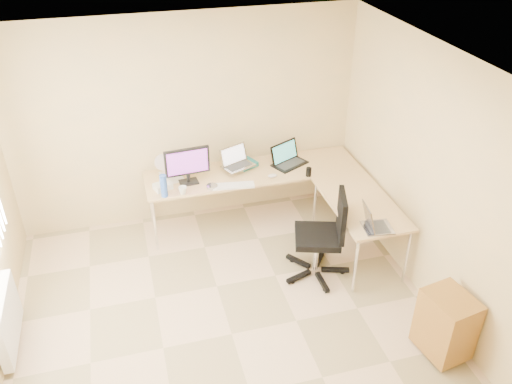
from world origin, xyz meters
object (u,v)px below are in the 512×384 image
object	(u,v)px
desk_return	(358,229)
mug	(183,190)
monitor	(187,166)
office_chair	(317,237)
laptop_black	(290,155)
desk_fan	(163,165)
laptop_return	(379,219)
keyboard	(233,186)
water_bottle	(164,186)
cabinet	(446,324)
laptop_center	(238,158)
desk_main	(254,196)

from	to	relation	value
desk_return	mug	size ratio (longest dim) A/B	13.48
monitor	office_chair	xyz separation A→B (m)	(1.21, -1.12, -0.46)
desk_return	laptop_black	xyz separation A→B (m)	(-0.50, 1.04, 0.50)
desk_fan	laptop_return	distance (m)	2.62
keyboard	office_chair	xyz separation A→B (m)	(0.72, -0.89, -0.24)
mug	water_bottle	size ratio (longest dim) A/B	0.35
keyboard	cabinet	world-z (taller)	keyboard
mug	cabinet	xyz separation A→B (m)	(2.04, -2.28, -0.42)
desk_return	laptop_return	distance (m)	0.70
laptop_center	cabinet	bearing A→B (deg)	-87.34
water_bottle	laptop_return	size ratio (longest dim) A/B	0.79
keyboard	water_bottle	world-z (taller)	water_bottle
desk_return	cabinet	size ratio (longest dim) A/B	2.05
laptop_black	water_bottle	xyz separation A→B (m)	(-1.61, -0.34, 0.00)
laptop_center	cabinet	distance (m)	3.00
keyboard	desk_return	bearing A→B (deg)	-20.12
desk_fan	cabinet	world-z (taller)	desk_fan
laptop_center	mug	size ratio (longest dim) A/B	3.87
laptop_black	desk_fan	bearing A→B (deg)	147.10
monitor	water_bottle	distance (m)	0.40
mug	office_chair	distance (m)	1.61
desk_return	keyboard	bearing A→B (deg)	151.60
mug	desk_fan	distance (m)	0.53
laptop_center	desk_fan	distance (m)	0.90
water_bottle	office_chair	size ratio (longest dim) A/B	0.26
desk_main	desk_fan	bearing A→B (deg)	169.42
desk_fan	keyboard	bearing A→B (deg)	-27.55
desk_fan	office_chair	world-z (taller)	office_chair
water_bottle	laptop_center	bearing A→B (deg)	20.85
desk_main	cabinet	xyz separation A→B (m)	(1.13, -2.58, -0.01)
desk_return	office_chair	size ratio (longest dim) A/B	1.25
monitor	laptop_return	xyz separation A→B (m)	(1.74, -1.44, -0.11)
laptop_black	desk_fan	world-z (taller)	laptop_black
mug	desk_fan	xyz separation A→B (m)	(-0.15, 0.50, 0.09)
mug	monitor	bearing A→B (deg)	65.63
monitor	laptop_center	bearing A→B (deg)	7.37
keyboard	desk_fan	distance (m)	0.91
desk_fan	laptop_return	bearing A→B (deg)	-34.44
keyboard	laptop_black	bearing A→B (deg)	30.90
desk_return	water_bottle	size ratio (longest dim) A/B	4.76
desk_return	water_bottle	distance (m)	2.27
laptop_return	laptop_black	bearing A→B (deg)	22.97
monitor	water_bottle	xyz separation A→B (m)	(-0.31, -0.23, -0.09)
desk_return	desk_fan	world-z (taller)	desk_fan
laptop_center	mug	xyz separation A→B (m)	(-0.74, -0.36, -0.13)
desk_return	desk_fan	bearing A→B (deg)	149.61
cabinet	office_chair	bearing A→B (deg)	107.61
monitor	mug	size ratio (longest dim) A/B	5.48
laptop_center	water_bottle	world-z (taller)	laptop_center
desk_main	cabinet	size ratio (longest dim) A/B	4.19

